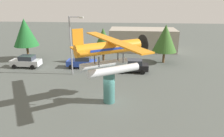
{
  "coord_description": "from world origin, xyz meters",
  "views": [
    {
      "loc": [
        1.94,
        -17.77,
        9.48
      ],
      "look_at": [
        0.0,
        3.0,
        2.41
      ],
      "focal_mm": 33.0,
      "sensor_mm": 36.0,
      "label": 1
    }
  ],
  "objects_px": {
    "car_near_silver": "(26,61)",
    "streetlight_primary": "(72,42)",
    "display_pedestal": "(109,87)",
    "car_mid_blue": "(82,62)",
    "floatplane_monument": "(110,53)",
    "tree_west": "(25,32)",
    "tree_center_back": "(165,38)",
    "car_far_black": "(133,66)",
    "storefront_building": "(143,40)",
    "tree_east": "(103,39)"
  },
  "relations": [
    {
      "from": "car_far_black",
      "to": "tree_center_back",
      "type": "bearing_deg",
      "value": -134.31
    },
    {
      "from": "tree_west",
      "to": "tree_center_back",
      "type": "distance_m",
      "value": 21.84
    },
    {
      "from": "car_far_black",
      "to": "streetlight_primary",
      "type": "relative_size",
      "value": 0.56
    },
    {
      "from": "display_pedestal",
      "to": "floatplane_monument",
      "type": "height_order",
      "value": "floatplane_monument"
    },
    {
      "from": "car_mid_blue",
      "to": "car_far_black",
      "type": "xyz_separation_m",
      "value": [
        7.32,
        -1.22,
        0.0
      ]
    },
    {
      "from": "streetlight_primary",
      "to": "display_pedestal",
      "type": "bearing_deg",
      "value": -53.13
    },
    {
      "from": "storefront_building",
      "to": "tree_center_back",
      "type": "relative_size",
      "value": 2.11
    },
    {
      "from": "display_pedestal",
      "to": "tree_center_back",
      "type": "height_order",
      "value": "tree_center_back"
    },
    {
      "from": "car_near_silver",
      "to": "tree_west",
      "type": "xyz_separation_m",
      "value": [
        -1.61,
        3.81,
        3.59
      ]
    },
    {
      "from": "display_pedestal",
      "to": "floatplane_monument",
      "type": "bearing_deg",
      "value": 32.43
    },
    {
      "from": "streetlight_primary",
      "to": "car_mid_blue",
      "type": "bearing_deg",
      "value": 81.23
    },
    {
      "from": "tree_east",
      "to": "tree_center_back",
      "type": "bearing_deg",
      "value": 5.15
    },
    {
      "from": "car_mid_blue",
      "to": "car_far_black",
      "type": "bearing_deg",
      "value": 170.52
    },
    {
      "from": "car_mid_blue",
      "to": "floatplane_monument",
      "type": "bearing_deg",
      "value": 116.97
    },
    {
      "from": "car_mid_blue",
      "to": "tree_east",
      "type": "xyz_separation_m",
      "value": [
        2.74,
        2.83,
        2.77
      ]
    },
    {
      "from": "streetlight_primary",
      "to": "tree_center_back",
      "type": "height_order",
      "value": "streetlight_primary"
    },
    {
      "from": "floatplane_monument",
      "to": "tree_west",
      "type": "bearing_deg",
      "value": 105.77
    },
    {
      "from": "streetlight_primary",
      "to": "tree_west",
      "type": "distance_m",
      "value": 11.1
    },
    {
      "from": "car_far_black",
      "to": "tree_west",
      "type": "bearing_deg",
      "value": -14.61
    },
    {
      "from": "display_pedestal",
      "to": "car_near_silver",
      "type": "relative_size",
      "value": 0.77
    },
    {
      "from": "storefront_building",
      "to": "streetlight_primary",
      "type": "bearing_deg",
      "value": -123.06
    },
    {
      "from": "car_far_black",
      "to": "streetlight_primary",
      "type": "height_order",
      "value": "streetlight_primary"
    },
    {
      "from": "car_far_black",
      "to": "tree_west",
      "type": "distance_m",
      "value": 17.98
    },
    {
      "from": "streetlight_primary",
      "to": "storefront_building",
      "type": "xyz_separation_m",
      "value": [
        9.59,
        14.74,
        -2.35
      ]
    },
    {
      "from": "car_far_black",
      "to": "tree_east",
      "type": "height_order",
      "value": "tree_east"
    },
    {
      "from": "tree_west",
      "to": "display_pedestal",
      "type": "bearing_deg",
      "value": -42.16
    },
    {
      "from": "car_near_silver",
      "to": "streetlight_primary",
      "type": "bearing_deg",
      "value": 163.5
    },
    {
      "from": "floatplane_monument",
      "to": "car_near_silver",
      "type": "distance_m",
      "value": 16.76
    },
    {
      "from": "car_near_silver",
      "to": "tree_west",
      "type": "distance_m",
      "value": 5.47
    },
    {
      "from": "display_pedestal",
      "to": "car_far_black",
      "type": "distance_m",
      "value": 9.23
    },
    {
      "from": "display_pedestal",
      "to": "storefront_building",
      "type": "xyz_separation_m",
      "value": [
        4.15,
        22.0,
        0.44
      ]
    },
    {
      "from": "display_pedestal",
      "to": "car_mid_blue",
      "type": "relative_size",
      "value": 0.77
    },
    {
      "from": "floatplane_monument",
      "to": "car_mid_blue",
      "type": "xyz_separation_m",
      "value": [
        -5.12,
        10.05,
        -4.01
      ]
    },
    {
      "from": "car_near_silver",
      "to": "car_mid_blue",
      "type": "distance_m",
      "value": 8.14
    },
    {
      "from": "floatplane_monument",
      "to": "storefront_building",
      "type": "bearing_deg",
      "value": 47.14
    },
    {
      "from": "tree_east",
      "to": "storefront_building",
      "type": "bearing_deg",
      "value": 54.66
    },
    {
      "from": "storefront_building",
      "to": "tree_east",
      "type": "distance_m",
      "value": 11.21
    },
    {
      "from": "car_mid_blue",
      "to": "car_far_black",
      "type": "relative_size",
      "value": 1.0
    },
    {
      "from": "storefront_building",
      "to": "tree_west",
      "type": "relative_size",
      "value": 1.87
    },
    {
      "from": "display_pedestal",
      "to": "car_near_silver",
      "type": "xyz_separation_m",
      "value": [
        -13.12,
        9.54,
        -0.73
      ]
    },
    {
      "from": "storefront_building",
      "to": "tree_west",
      "type": "bearing_deg",
      "value": -155.37
    },
    {
      "from": "car_mid_blue",
      "to": "tree_center_back",
      "type": "distance_m",
      "value": 12.98
    },
    {
      "from": "floatplane_monument",
      "to": "car_near_silver",
      "type": "relative_size",
      "value": 2.23
    },
    {
      "from": "car_near_silver",
      "to": "car_far_black",
      "type": "height_order",
      "value": "same"
    },
    {
      "from": "display_pedestal",
      "to": "tree_east",
      "type": "height_order",
      "value": "tree_east"
    },
    {
      "from": "floatplane_monument",
      "to": "tree_west",
      "type": "distance_m",
      "value": 19.92
    },
    {
      "from": "car_mid_blue",
      "to": "car_near_silver",
      "type": "bearing_deg",
      "value": 4.14
    },
    {
      "from": "floatplane_monument",
      "to": "storefront_building",
      "type": "xyz_separation_m",
      "value": [
        4.04,
        21.93,
        -2.84
      ]
    },
    {
      "from": "car_near_silver",
      "to": "display_pedestal",
      "type": "bearing_deg",
      "value": 143.99
    },
    {
      "from": "tree_west",
      "to": "tree_center_back",
      "type": "bearing_deg",
      "value": 1.18
    }
  ]
}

